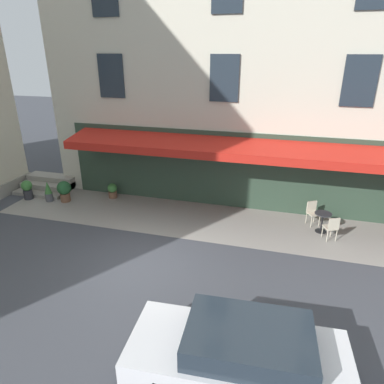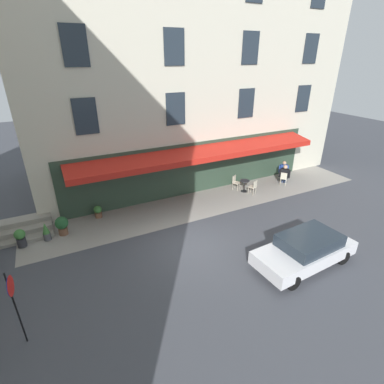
{
  "view_description": "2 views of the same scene",
  "coord_description": "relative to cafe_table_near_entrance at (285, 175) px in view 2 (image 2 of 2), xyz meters",
  "views": [
    {
      "loc": [
        -4.08,
        8.29,
        6.17
      ],
      "look_at": [
        -1.05,
        -2.67,
        1.45
      ],
      "focal_mm": 32.04,
      "sensor_mm": 36.0,
      "label": 1
    },
    {
      "loc": [
        4.8,
        9.83,
        7.82
      ],
      "look_at": [
        -1.9,
        -3.46,
        0.83
      ],
      "focal_mm": 27.28,
      "sensor_mm": 36.0,
      "label": 2
    }
  ],
  "objects": [
    {
      "name": "back_alley_steps",
      "position": [
        15.66,
        -0.91,
        -0.25
      ],
      "size": [
        2.4,
        1.75,
        0.6
      ],
      "color": "gray",
      "rests_on": "ground_plane"
    },
    {
      "name": "parked_car_white",
      "position": [
        5.4,
        6.94,
        0.22
      ],
      "size": [
        4.4,
        2.05,
        1.33
      ],
      "color": "silver",
      "rests_on": "ground_plane"
    },
    {
      "name": "seated_patron_in_black",
      "position": [
        0.32,
        0.26,
        0.23
      ],
      "size": [
        0.69,
        0.68,
        1.37
      ],
      "color": "navy",
      "rests_on": "ground_plane"
    },
    {
      "name": "cafe_chair_cream_corner_right",
      "position": [
        0.49,
        0.4,
        0.06
      ],
      "size": [
        0.56,
        0.56,
        0.91
      ],
      "color": "beige",
      "rests_on": "ground_plane"
    },
    {
      "name": "seated_companion_in_blue",
      "position": [
        -0.19,
        -0.37,
        0.21
      ],
      "size": [
        0.61,
        0.64,
        1.31
      ],
      "color": "navy",
      "rests_on": "ground_plane"
    },
    {
      "name": "ground_plane",
      "position": [
        9.06,
        3.68,
        -0.49
      ],
      "size": [
        70.0,
        70.0,
        0.0
      ],
      "primitive_type": "plane",
      "color": "#42444C"
    },
    {
      "name": "cafe_chair_cream_near_door",
      "position": [
        -0.29,
        -0.56,
        0.06
      ],
      "size": [
        0.54,
        0.54,
        0.91
      ],
      "color": "beige",
      "rests_on": "ground_plane"
    },
    {
      "name": "cafe_chair_cream_back_row",
      "position": [
        3.69,
        -0.51,
        0.06
      ],
      "size": [
        0.55,
        0.55,
        0.91
      ],
      "color": "beige",
      "rests_on": "ground_plane"
    },
    {
      "name": "potted_plant_mid_terrace",
      "position": [
        12.23,
        -0.79,
        -0.14
      ],
      "size": [
        0.41,
        0.41,
        0.67
      ],
      "color": "brown",
      "rests_on": "ground_plane"
    },
    {
      "name": "potted_plant_by_steps",
      "position": [
        14.05,
        0.14,
        0.04
      ],
      "size": [
        0.6,
        0.6,
        0.93
      ],
      "color": "brown",
      "rests_on": "ground_plane"
    },
    {
      "name": "cafe_table_near_entrance",
      "position": [
        0.0,
        0.0,
        0.0
      ],
      "size": [
        0.6,
        0.6,
        0.75
      ],
      "color": "black",
      "rests_on": "ground_plane"
    },
    {
      "name": "potted_plant_under_sign",
      "position": [
        15.8,
        0.35,
        -0.02
      ],
      "size": [
        0.47,
        0.47,
        0.87
      ],
      "color": "#2D2D33",
      "rests_on": "ground_plane"
    },
    {
      "name": "cafe_building_facade",
      "position": [
        5.07,
        -5.8,
        7.0
      ],
      "size": [
        20.0,
        10.7,
        15.0
      ],
      "color": "beige",
      "rests_on": "ground_plane"
    },
    {
      "name": "cafe_chair_cream_by_window",
      "position": [
        3.11,
        0.62,
        0.06
      ],
      "size": [
        0.53,
        0.53,
        0.91
      ],
      "color": "beige",
      "rests_on": "ground_plane"
    },
    {
      "name": "no_parking_sign",
      "position": [
        15.56,
        5.87,
        1.3
      ],
      "size": [
        0.12,
        0.58,
        2.6
      ],
      "color": "black",
      "rests_on": "ground_plane"
    },
    {
      "name": "cafe_table_mid_terrace",
      "position": [
        3.38,
        0.04,
        0.0
      ],
      "size": [
        0.6,
        0.6,
        0.75
      ],
      "color": "black",
      "rests_on": "ground_plane"
    },
    {
      "name": "sidewalk_cafe_terrace",
      "position": [
        5.81,
        0.28,
        -0.49
      ],
      "size": [
        20.5,
        3.2,
        0.01
      ],
      "primitive_type": "cube",
      "color": "gray",
      "rests_on": "ground_plane"
    },
    {
      "name": "potted_plant_entrance_right",
      "position": [
        14.76,
        0.29,
        -0.05
      ],
      "size": [
        0.33,
        0.33,
        0.91
      ],
      "color": "#4C4C51",
      "rests_on": "ground_plane"
    }
  ]
}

